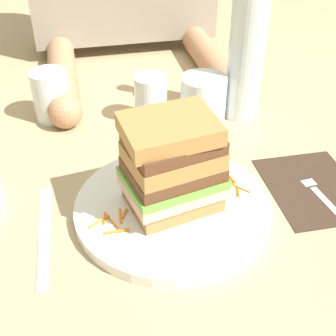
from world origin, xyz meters
name	(u,v)px	position (x,y,z in m)	size (l,w,h in m)	color
ground_plane	(159,205)	(0.00, 0.00, 0.00)	(3.00, 3.00, 0.00)	tan
main_plate	(172,207)	(0.02, -0.02, 0.01)	(0.28, 0.28, 0.02)	white
sandwich	(172,165)	(0.01, -0.02, 0.08)	(0.15, 0.12, 0.14)	#A87A42
carrot_shred_0	(117,231)	(-0.07, -0.06, 0.02)	(0.00, 0.00, 0.03)	orange
carrot_shred_1	(99,222)	(-0.09, -0.04, 0.02)	(0.00, 0.00, 0.03)	orange
carrot_shred_2	(115,225)	(-0.07, -0.05, 0.02)	(0.00, 0.00, 0.03)	orange
carrot_shred_3	(125,213)	(-0.05, -0.03, 0.02)	(0.00, 0.00, 0.02)	orange
carrot_shred_4	(105,218)	(-0.08, -0.03, 0.02)	(0.00, 0.00, 0.02)	orange
carrot_shred_5	(120,216)	(-0.06, -0.03, 0.02)	(0.00, 0.00, 0.03)	orange
carrot_shred_6	(232,179)	(0.11, 0.01, 0.02)	(0.00, 0.00, 0.02)	orange
carrot_shred_7	(221,187)	(0.09, 0.00, 0.02)	(0.00, 0.00, 0.03)	orange
carrot_shred_8	(238,192)	(0.11, -0.02, 0.02)	(0.00, 0.00, 0.02)	orange
carrot_shred_9	(209,185)	(0.08, 0.01, 0.02)	(0.00, 0.00, 0.03)	orange
carrot_shred_10	(216,180)	(0.09, 0.02, 0.02)	(0.00, 0.00, 0.03)	orange
carrot_shred_11	(240,188)	(0.12, -0.01, 0.02)	(0.00, 0.00, 0.03)	orange
napkin_dark	(313,187)	(0.24, -0.01, 0.00)	(0.13, 0.17, 0.00)	#38281E
fork	(322,195)	(0.24, -0.03, 0.00)	(0.03, 0.17, 0.00)	silver
knife	(44,236)	(-0.16, -0.03, 0.00)	(0.02, 0.20, 0.00)	silver
juice_glass	(203,102)	(0.13, 0.22, 0.04)	(0.08, 0.08, 0.09)	white
water_bottle	(247,47)	(0.20, 0.23, 0.14)	(0.06, 0.06, 0.31)	silver
empty_tumbler_0	(51,95)	(-0.14, 0.29, 0.05)	(0.07, 0.07, 0.09)	silver
empty_tumbler_1	(151,99)	(0.03, 0.24, 0.04)	(0.06, 0.06, 0.09)	silver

